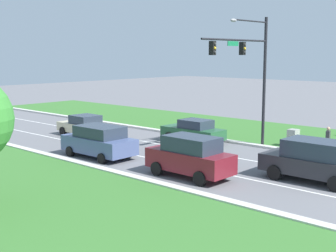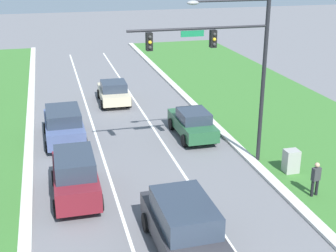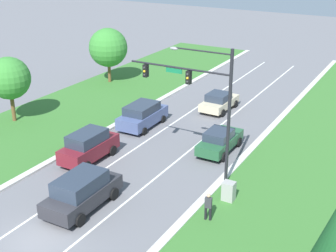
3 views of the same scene
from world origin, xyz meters
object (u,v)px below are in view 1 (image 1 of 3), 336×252
at_px(forest_sedan, 193,131).
at_px(burgundy_suv, 190,156).
at_px(traffic_signal_mast, 250,63).
at_px(charcoal_suv, 315,160).
at_px(pedestrian, 328,139).
at_px(champagne_sedan, 84,126).
at_px(utility_cabinet, 293,139).
at_px(slate_blue_suv, 99,141).

xyz_separation_m(forest_sedan, burgundy_suv, (-7.23, -5.73, 0.23)).
height_order(traffic_signal_mast, burgundy_suv, traffic_signal_mast).
relative_size(charcoal_suv, forest_sedan, 1.11).
bearing_deg(pedestrian, traffic_signal_mast, -70.33).
relative_size(traffic_signal_mast, charcoal_suv, 1.70).
xyz_separation_m(forest_sedan, champagne_sedan, (-3.52, 7.85, -0.03)).
bearing_deg(champagne_sedan, utility_cabinet, -62.40).
height_order(traffic_signal_mast, pedestrian, traffic_signal_mast).
bearing_deg(forest_sedan, slate_blue_suv, 169.77).
xyz_separation_m(slate_blue_suv, champagne_sedan, (3.86, 6.54, -0.16)).
bearing_deg(burgundy_suv, slate_blue_suv, 91.59).
bearing_deg(champagne_sedan, charcoal_suv, -89.00).
distance_m(traffic_signal_mast, utility_cabinet, 5.99).
height_order(traffic_signal_mast, charcoal_suv, traffic_signal_mast).
xyz_separation_m(slate_blue_suv, burgundy_suv, (0.14, -7.05, 0.10)).
height_order(traffic_signal_mast, utility_cabinet, traffic_signal_mast).
distance_m(slate_blue_suv, forest_sedan, 7.49).
distance_m(burgundy_suv, champagne_sedan, 14.09).
bearing_deg(traffic_signal_mast, forest_sedan, 95.87).
xyz_separation_m(traffic_signal_mast, slate_blue_suv, (-7.81, 5.52, -4.65)).
bearing_deg(forest_sedan, charcoal_suv, -109.25).
height_order(forest_sedan, burgundy_suv, burgundy_suv).
bearing_deg(charcoal_suv, champagne_sedan, 88.61).
bearing_deg(utility_cabinet, burgundy_suv, 178.73).
bearing_deg(pedestrian, utility_cabinet, -105.93).
xyz_separation_m(champagne_sedan, pedestrian, (6.55, -16.28, 0.12)).
bearing_deg(utility_cabinet, pedestrian, -93.89).
height_order(forest_sedan, utility_cabinet, forest_sedan).
xyz_separation_m(traffic_signal_mast, pedestrian, (2.61, -4.22, -4.69)).
distance_m(charcoal_suv, champagne_sedan, 18.60).
height_order(burgundy_suv, champagne_sedan, burgundy_suv).
relative_size(charcoal_suv, pedestrian, 2.99).
relative_size(champagne_sedan, pedestrian, 2.62).
relative_size(champagne_sedan, utility_cabinet, 3.57).
relative_size(traffic_signal_mast, champagne_sedan, 1.94).
bearing_deg(utility_cabinet, forest_sedan, 118.26).
relative_size(traffic_signal_mast, slate_blue_suv, 1.77).
bearing_deg(champagne_sedan, burgundy_suv, -103.62).
distance_m(burgundy_suv, utility_cabinet, 10.45).
bearing_deg(forest_sedan, burgundy_suv, -141.67).
bearing_deg(champagne_sedan, slate_blue_suv, -118.89).
bearing_deg(slate_blue_suv, utility_cabinet, -35.44).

